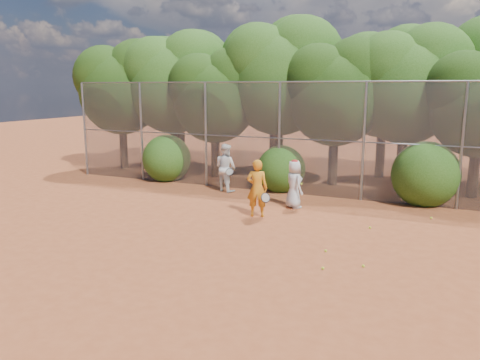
% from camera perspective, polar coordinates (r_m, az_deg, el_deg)
% --- Properties ---
extents(ground, '(80.00, 80.00, 0.00)m').
position_cam_1_polar(ground, '(11.63, -0.48, -7.94)').
color(ground, brown).
rests_on(ground, ground).
extents(fence_back, '(20.05, 0.09, 4.03)m').
position_cam_1_polar(fence_back, '(16.75, 7.65, 5.11)').
color(fence_back, gray).
rests_on(fence_back, ground).
extents(tree_0, '(4.38, 3.81, 6.00)m').
position_cam_1_polar(tree_0, '(22.81, -14.18, 11.23)').
color(tree_0, black).
rests_on(tree_0, ground).
extents(tree_1, '(4.64, 4.03, 6.35)m').
position_cam_1_polar(tree_1, '(21.80, -8.06, 12.08)').
color(tree_1, black).
rests_on(tree_1, ground).
extents(tree_2, '(3.99, 3.47, 5.47)m').
position_cam_1_polar(tree_2, '(19.97, -2.91, 10.58)').
color(tree_2, black).
rests_on(tree_2, ground).
extents(tree_3, '(4.89, 4.26, 6.70)m').
position_cam_1_polar(tree_3, '(19.93, 5.05, 12.89)').
color(tree_3, black).
rests_on(tree_3, ground).
extents(tree_4, '(4.19, 3.64, 5.73)m').
position_cam_1_polar(tree_4, '(18.66, 11.78, 10.85)').
color(tree_4, black).
rests_on(tree_4, ground).
extents(tree_5, '(4.51, 3.92, 6.17)m').
position_cam_1_polar(tree_5, '(19.09, 19.84, 11.30)').
color(tree_5, black).
rests_on(tree_5, ground).
extents(tree_9, '(4.83, 4.20, 6.62)m').
position_cam_1_polar(tree_9, '(24.29, -7.19, 12.42)').
color(tree_9, black).
rests_on(tree_9, ground).
extents(tree_10, '(5.15, 4.48, 7.06)m').
position_cam_1_polar(tree_10, '(22.34, 4.45, 13.32)').
color(tree_10, black).
rests_on(tree_10, ground).
extents(tree_11, '(4.64, 4.03, 6.35)m').
position_cam_1_polar(tree_11, '(20.79, 17.41, 11.72)').
color(tree_11, black).
rests_on(tree_11, ground).
extents(bush_0, '(2.00, 2.00, 2.00)m').
position_cam_1_polar(bush_0, '(19.61, -8.92, 2.87)').
color(bush_0, '#244B12').
rests_on(bush_0, ground).
extents(bush_1, '(1.80, 1.80, 1.80)m').
position_cam_1_polar(bush_1, '(17.46, 5.05, 1.60)').
color(bush_1, '#244B12').
rests_on(bush_1, ground).
extents(bush_2, '(2.20, 2.20, 2.20)m').
position_cam_1_polar(bush_2, '(16.53, 21.69, 0.99)').
color(bush_2, '#244B12').
rests_on(bush_2, ground).
extents(player_yellow, '(0.85, 0.63, 1.73)m').
position_cam_1_polar(player_yellow, '(13.93, 2.10, -1.00)').
color(player_yellow, orange).
rests_on(player_yellow, ground).
extents(player_teen, '(0.88, 0.88, 1.57)m').
position_cam_1_polar(player_teen, '(15.04, 6.61, -0.48)').
color(player_teen, silver).
rests_on(player_teen, ground).
extents(player_white, '(1.05, 0.93, 1.78)m').
position_cam_1_polar(player_white, '(17.33, -1.76, 1.53)').
color(player_white, white).
rests_on(player_white, ground).
extents(ball_0, '(0.07, 0.07, 0.07)m').
position_cam_1_polar(ball_0, '(11.33, 10.41, -8.49)').
color(ball_0, '#C1D226').
rests_on(ball_0, ground).
extents(ball_1, '(0.07, 0.07, 0.07)m').
position_cam_1_polar(ball_1, '(13.38, 15.56, -5.61)').
color(ball_1, '#C1D226').
rests_on(ball_1, ground).
extents(ball_2, '(0.07, 0.07, 0.07)m').
position_cam_1_polar(ball_2, '(10.29, 10.07, -10.54)').
color(ball_2, '#C1D226').
rests_on(ball_2, ground).
extents(ball_3, '(0.07, 0.07, 0.07)m').
position_cam_1_polar(ball_3, '(10.60, 14.80, -10.10)').
color(ball_3, '#C1D226').
rests_on(ball_3, ground).
extents(ball_4, '(0.07, 0.07, 0.07)m').
position_cam_1_polar(ball_4, '(14.94, 22.28, -4.29)').
color(ball_4, '#C1D226').
rests_on(ball_4, ground).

